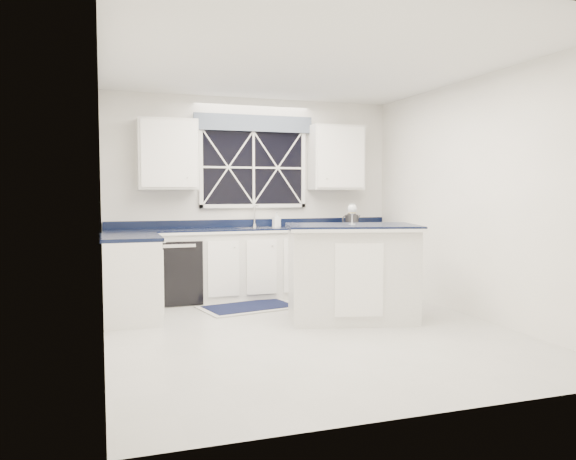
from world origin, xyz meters
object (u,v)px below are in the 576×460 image
object	(u,v)px
kettle	(351,219)
wine_glass	(352,210)
faucet	(255,215)
dishwasher	(176,271)
soap_bottle	(276,219)
island	(352,272)

from	to	relation	value
kettle	wine_glass	xyz separation A→B (m)	(-0.71, -1.55, 0.18)
faucet	wine_glass	world-z (taller)	wine_glass
dishwasher	kettle	size ratio (longest dim) A/B	2.64
kettle	soap_bottle	world-z (taller)	kettle
dishwasher	island	world-z (taller)	island
island	kettle	size ratio (longest dim) A/B	5.12
kettle	soap_bottle	bearing A→B (deg)	160.64
faucet	wine_glass	xyz separation A→B (m)	(0.64, -1.76, 0.12)
kettle	wine_glass	distance (m)	1.71
dishwasher	soap_bottle	bearing A→B (deg)	5.28
wine_glass	soap_bottle	xyz separation A→B (m)	(-0.35, 1.69, -0.18)
faucet	island	xyz separation A→B (m)	(0.63, -1.79, -0.57)
faucet	island	distance (m)	1.98
soap_bottle	wine_glass	bearing A→B (deg)	-78.25
faucet	dishwasher	bearing A→B (deg)	-169.98
island	kettle	world-z (taller)	kettle
faucet	kettle	bearing A→B (deg)	-8.86
kettle	soap_bottle	distance (m)	1.08
dishwasher	wine_glass	distance (m)	2.48
dishwasher	soap_bottle	xyz separation A→B (m)	(1.39, 0.13, 0.63)
wine_glass	kettle	bearing A→B (deg)	65.28
kettle	island	bearing A→B (deg)	-126.30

